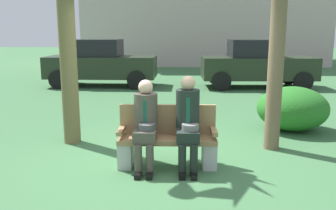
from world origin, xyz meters
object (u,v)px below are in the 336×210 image
park_bench (167,139)px  parked_car_near (101,63)px  parked_car_far (257,64)px  seated_man_left (145,120)px  shrub_near_bench (293,109)px  seated_man_right (188,119)px

park_bench → parked_car_near: size_ratio=0.36×
park_bench → parked_car_far: (2.94, 7.73, 0.44)m
park_bench → seated_man_left: bearing=-157.9°
park_bench → shrub_near_bench: bearing=39.7°
park_bench → parked_car_far: bearing=69.2°
seated_man_left → seated_man_right: bearing=0.5°
seated_man_right → parked_car_near: (-2.93, 8.08, 0.09)m
seated_man_right → shrub_near_bench: bearing=45.0°
park_bench → seated_man_left: 0.46m
seated_man_right → parked_car_near: parked_car_near is taller
park_bench → seated_man_left: (-0.31, -0.13, 0.32)m
parked_car_near → parked_car_far: bearing=-2.3°
park_bench → parked_car_far: 8.28m
shrub_near_bench → parked_car_far: bearing=85.2°
seated_man_right → parked_car_far: (2.64, 7.85, 0.09)m
park_bench → parked_car_far: parked_car_far is taller
park_bench → parked_car_near: parked_car_near is taller
seated_man_left → parked_car_far: parked_car_far is taller
seated_man_right → shrub_near_bench: size_ratio=0.95×
park_bench → seated_man_right: bearing=-22.1°
parked_car_far → seated_man_right: bearing=-108.6°
seated_man_left → shrub_near_bench: (2.78, 2.18, -0.28)m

